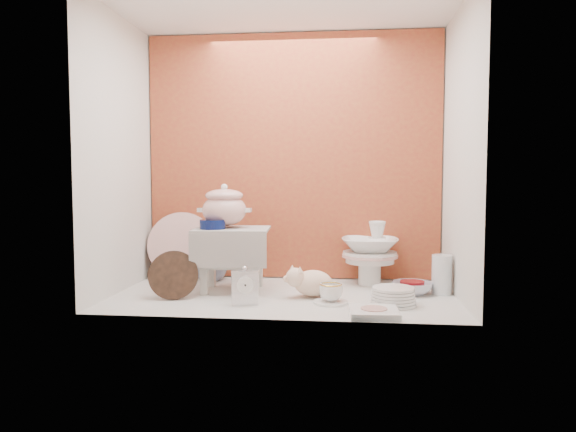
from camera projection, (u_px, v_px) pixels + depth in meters
name	position (u px, v px, depth m)	size (l,w,h in m)	color
ground	(284.00, 295.00, 2.86)	(1.80, 1.80, 0.00)	silver
niche_shell	(287.00, 122.00, 2.97)	(1.86, 1.03, 1.53)	#A35528
step_stool	(232.00, 259.00, 2.96)	(0.40, 0.35, 0.35)	silver
soup_tureen	(224.00, 206.00, 2.97)	(0.28, 0.28, 0.24)	white
cobalt_bowl	(213.00, 224.00, 2.90)	(0.14, 0.14, 0.05)	#091346
floral_platter	(182.00, 246.00, 3.32)	(0.42, 0.12, 0.41)	white
blue_white_vase	(211.00, 262.00, 3.27)	(0.21, 0.21, 0.22)	silver
lacquer_tray	(173.00, 275.00, 2.76)	(0.26, 0.11, 0.24)	black
mantel_clock	(245.00, 286.00, 2.63)	(0.13, 0.04, 0.19)	silver
plush_pig	(313.00, 283.00, 2.80)	(0.26, 0.18, 0.15)	beige
teacup_saucer	(331.00, 302.00, 2.66)	(0.17, 0.17, 0.01)	white
gold_rim_teacup	(331.00, 292.00, 2.66)	(0.11, 0.11, 0.09)	white
lattice_dish	(374.00, 312.00, 2.43)	(0.22, 0.22, 0.03)	white
dinner_plate_stack	(393.00, 296.00, 2.63)	(0.22, 0.22, 0.09)	white
crystal_bowl	(412.00, 288.00, 2.87)	(0.21, 0.21, 0.07)	silver
clear_glass_vase	(442.00, 275.00, 2.87)	(0.11, 0.11, 0.21)	silver
porcelain_tower	(370.00, 253.00, 3.12)	(0.33, 0.33, 0.37)	white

